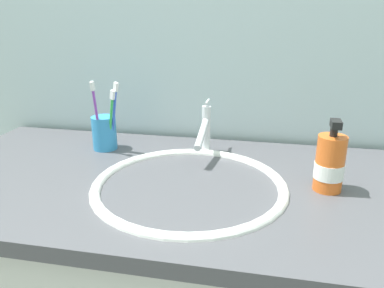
% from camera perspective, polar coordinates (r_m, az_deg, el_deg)
% --- Properties ---
extents(tiled_wall_back, '(2.46, 0.04, 2.40)m').
position_cam_1_polar(tiled_wall_back, '(1.14, 2.22, 15.73)').
color(tiled_wall_back, silver).
rests_on(tiled_wall_back, ground).
extents(sink_basin, '(0.44, 0.44, 0.10)m').
position_cam_1_polar(sink_basin, '(0.87, -0.39, -8.22)').
color(sink_basin, white).
rests_on(sink_basin, vanity_counter).
extents(faucet, '(0.02, 0.17, 0.14)m').
position_cam_1_polar(faucet, '(1.01, 1.94, 2.15)').
color(faucet, silver).
rests_on(faucet, sink_basin).
extents(toothbrush_cup, '(0.07, 0.07, 0.09)m').
position_cam_1_polar(toothbrush_cup, '(1.09, -13.09, 1.65)').
color(toothbrush_cup, '#338CCC').
rests_on(toothbrush_cup, vanity_counter).
extents(toothbrush_green, '(0.04, 0.03, 0.17)m').
position_cam_1_polar(toothbrush_green, '(1.04, -12.12, 4.11)').
color(toothbrush_green, green).
rests_on(toothbrush_green, toothbrush_cup).
extents(toothbrush_blue, '(0.05, 0.03, 0.19)m').
position_cam_1_polar(toothbrush_blue, '(1.04, -11.68, 4.75)').
color(toothbrush_blue, blue).
rests_on(toothbrush_blue, toothbrush_cup).
extents(toothbrush_purple, '(0.01, 0.04, 0.19)m').
position_cam_1_polar(toothbrush_purple, '(1.04, -14.24, 4.69)').
color(toothbrush_purple, purple).
rests_on(toothbrush_purple, toothbrush_cup).
extents(soap_dispenser, '(0.06, 0.06, 0.16)m').
position_cam_1_polar(soap_dispenser, '(0.86, 20.06, -2.86)').
color(soap_dispenser, orange).
rests_on(soap_dispenser, vanity_counter).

